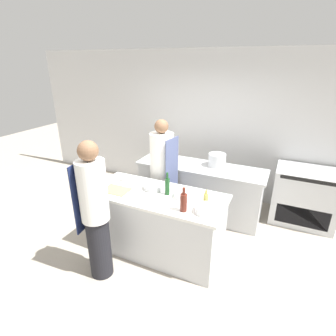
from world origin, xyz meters
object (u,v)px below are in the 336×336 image
Objects in this scene: oven_range at (304,196)px; bowl_ceramic_blue at (207,209)px; bottle_olive_oil at (167,186)px; bowl_prep_small at (184,194)px; chef_at_stove at (162,174)px; stockpot at (217,160)px; chef_at_prep_near at (95,212)px; bottle_vinegar at (184,202)px; bottle_wine at (206,199)px; cup at (124,178)px; bowl_mixing_large at (153,187)px.

oven_range is 3.53× the size of bowl_ceramic_blue.
bowl_prep_small is at bearing 8.53° from bottle_olive_oil.
chef_at_stove is 0.97m from stockpot.
bottle_vinegar is (0.93, 0.48, 0.12)m from chef_at_prep_near.
chef_at_stove is at bearing 121.55° from bottle_olive_oil.
chef_at_stove is 0.78m from bottle_olive_oil.
bottle_vinegar is at bearing -126.78° from bottle_wine.
stockpot reaches higher than cup.
oven_range is 2.29m from bowl_prep_small.
bottle_olive_oil reaches higher than oven_range.
cup is (-0.77, 0.12, -0.08)m from bottle_olive_oil.
bowl_ceramic_blue is (0.39, -0.24, 0.01)m from bowl_prep_small.
bowl_mixing_large is at bearing 162.14° from bowl_ceramic_blue.
stockpot is at bearing 65.00° from bowl_mixing_large.
bottle_olive_oil is 1.18× the size of bowl_prep_small.
bottle_olive_oil reaches higher than bowl_ceramic_blue.
oven_range is 3.51× the size of bowl_mixing_large.
chef_at_stove is 1.22m from bottle_vinegar.
cup is (-0.52, 0.05, 0.01)m from bowl_mixing_large.
bowl_mixing_large is at bearing -5.75° from cup.
bottle_wine is at bearing 61.72° from chef_at_stove.
bottle_vinegar is 1.10× the size of bowl_mixing_large.
bottle_vinegar is 3.45× the size of cup.
cup reaches higher than bowl_prep_small.
cup reaches higher than oven_range.
bottle_vinegar is (0.75, -0.94, 0.15)m from chef_at_stove.
bowl_ceramic_blue reaches higher than bowl_prep_small.
chef_at_stove is 0.61m from bowl_mixing_large.
cup is at bearing 171.29° from bottle_olive_oil.
bottle_wine is (0.54, -0.04, -0.05)m from bottle_olive_oil.
bottle_vinegar is 1.06× the size of stockpot.
bottle_vinegar is 1.19m from cup.
bowl_ceramic_blue is (0.07, -0.17, -0.04)m from bottle_wine.
bottle_wine is at bearing -80.60° from stockpot.
bottle_wine reaches higher than oven_range.
oven_range is 3.00m from cup.
chef_at_prep_near reaches higher than bottle_wine.
chef_at_stove is 8.91× the size of bottle_wine.
bottle_wine is (-1.21, -1.71, 0.52)m from oven_range.
bottle_olive_oil is at bearing -136.46° from oven_range.
bowl_ceramic_blue reaches higher than oven_range.
stockpot is (-0.22, 1.32, 0.03)m from bottle_wine.
bottle_vinegar is at bearing -89.04° from stockpot.
chef_at_stove is 6.34× the size of bowl_mixing_large.
bowl_prep_small is at bearing -51.61° from chef_at_prep_near.
bowl_prep_small is (0.47, -0.03, -0.00)m from bowl_mixing_large.
bowl_mixing_large reaches higher than bowl_prep_small.
bottle_olive_oil is at bearing -104.19° from stockpot.
bottle_olive_oil reaches higher than stockpot.
bottle_wine is (1.12, 0.74, 0.08)m from chef_at_prep_near.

